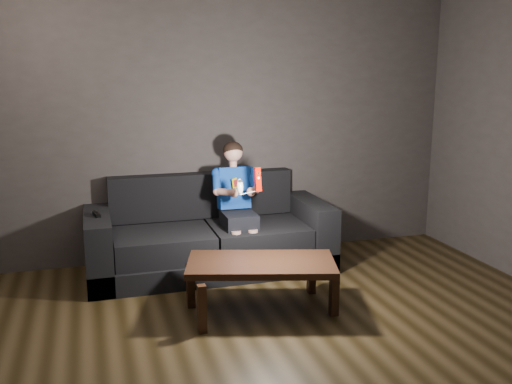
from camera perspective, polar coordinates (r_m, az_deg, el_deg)
name	(u,v)px	position (r m, az deg, el deg)	size (l,w,h in m)	color
floor	(303,374)	(3.81, 4.69, -17.68)	(5.00, 5.00, 0.00)	black
back_wall	(214,124)	(5.72, -4.17, 6.76)	(5.00, 0.04, 2.70)	#342F2D
sofa	(209,240)	(5.51, -4.73, -4.76)	(2.28, 0.98, 0.88)	black
child	(236,194)	(5.39, -1.98, -0.22)	(0.45, 0.55, 1.10)	black
wii_remote_red	(258,179)	(4.97, 0.18, 1.27)	(0.05, 0.08, 0.21)	#C20D00
nunchuk_white	(240,186)	(4.94, -1.61, 0.57)	(0.06, 0.09, 0.14)	white
wii_remote_black	(96,214)	(5.23, -15.66, -2.15)	(0.07, 0.17, 0.03)	black
coffee_table	(261,268)	(4.52, 0.52, -7.60)	(1.26, 0.87, 0.42)	black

